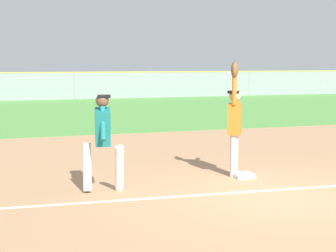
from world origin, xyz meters
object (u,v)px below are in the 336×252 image
object	(u,v)px
runner	(103,136)
baseball	(228,73)
first_base	(243,175)
fielder	(235,120)
parked_car_white	(204,85)
parked_car_green	(33,87)
parked_car_silver	(123,86)

from	to	relation	value
runner	baseball	size ratio (longest dim) A/B	23.24
first_base	baseball	distance (m)	2.05
fielder	parked_car_white	size ratio (longest dim) A/B	0.51
fielder	parked_car_green	xyz separation A→B (m)	(-2.37, 25.35, -0.45)
first_base	fielder	size ratio (longest dim) A/B	0.17
runner	parked_car_silver	world-z (taller)	runner
parked_car_white	fielder	bearing A→B (deg)	-108.43
fielder	parked_car_white	world-z (taller)	fielder
first_base	baseball	bearing A→B (deg)	118.03
runner	first_base	bearing A→B (deg)	14.96
parked_car_green	runner	bearing A→B (deg)	-84.53
parked_car_green	first_base	bearing A→B (deg)	-78.17
baseball	parked_car_green	world-z (taller)	baseball
first_base	parked_car_green	distance (m)	25.65
parked_car_green	baseball	bearing A→B (deg)	-78.52
fielder	baseball	xyz separation A→B (m)	(-0.07, 0.18, 0.93)
baseball	runner	bearing A→B (deg)	-166.62
parked_car_green	parked_car_white	world-z (taller)	same
parked_car_silver	runner	bearing A→B (deg)	-98.89
baseball	parked_car_silver	size ratio (longest dim) A/B	0.02
first_base	parked_car_silver	xyz separation A→B (m)	(3.36, 25.03, 0.63)
runner	parked_car_silver	distance (m)	26.06
first_base	parked_car_white	bearing A→B (deg)	69.95
baseball	fielder	bearing A→B (deg)	-68.16
parked_car_green	parked_car_white	xyz separation A→B (m)	(11.69, -0.31, 0.00)
first_base	parked_car_green	world-z (taller)	parked_car_green
first_base	fielder	xyz separation A→B (m)	(-0.12, 0.18, 1.08)
baseball	parked_car_white	xyz separation A→B (m)	(9.39, 24.85, -1.38)
first_base	parked_car_white	size ratio (longest dim) A/B	0.09
runner	parked_car_white	size ratio (longest dim) A/B	0.39
parked_car_silver	parked_car_white	distance (m)	5.84
baseball	parked_car_green	size ratio (longest dim) A/B	0.02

